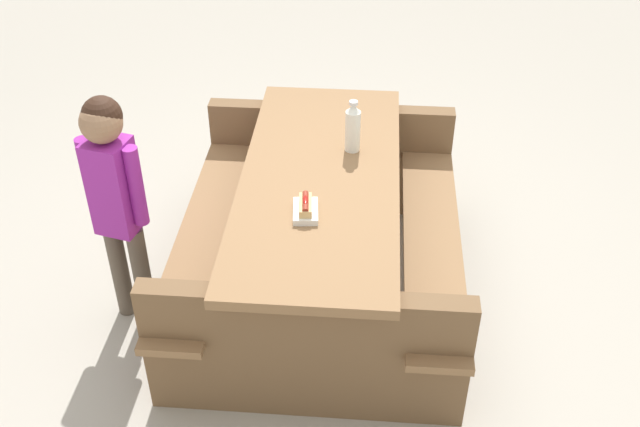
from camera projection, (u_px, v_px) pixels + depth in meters
name	position (u px, v px, depth m)	size (l,w,h in m)	color
ground_plane	(320.00, 291.00, 4.06)	(30.00, 30.00, 0.00)	#ADA599
picnic_table	(320.00, 226.00, 3.80)	(1.93, 1.58, 0.75)	olive
soda_bottle	(353.00, 128.00, 3.73)	(0.08, 0.08, 0.27)	silver
hotdog_tray	(306.00, 208.00, 3.35)	(0.18, 0.11, 0.08)	white
child_in_coat	(114.00, 186.00, 3.46)	(0.23, 0.30, 1.25)	brown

